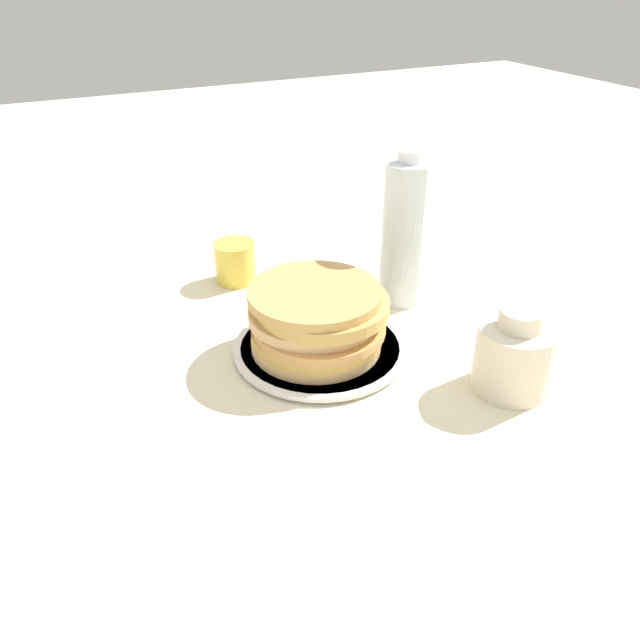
% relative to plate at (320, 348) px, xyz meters
% --- Properties ---
extents(ground_plane, '(4.00, 4.00, 0.00)m').
position_rel_plate_xyz_m(ground_plane, '(-0.01, -0.02, -0.01)').
color(ground_plane, beige).
extents(plate, '(0.25, 0.25, 0.01)m').
position_rel_plate_xyz_m(plate, '(0.00, 0.00, 0.00)').
color(plate, white).
rests_on(plate, ground_plane).
extents(pancake_stack, '(0.20, 0.19, 0.09)m').
position_rel_plate_xyz_m(pancake_stack, '(-0.00, 0.00, 0.05)').
color(pancake_stack, '#DBB074').
rests_on(pancake_stack, plate).
extents(juice_glass, '(0.07, 0.07, 0.07)m').
position_rel_plate_xyz_m(juice_glass, '(0.27, 0.03, 0.03)').
color(juice_glass, yellow).
rests_on(juice_glass, ground_plane).
extents(cream_jug, '(0.10, 0.10, 0.12)m').
position_rel_plate_xyz_m(cream_jug, '(-0.18, -0.19, 0.04)').
color(cream_jug, beige).
rests_on(cream_jug, ground_plane).
extents(water_bottle_near, '(0.07, 0.07, 0.25)m').
position_rel_plate_xyz_m(water_bottle_near, '(0.08, -0.19, 0.11)').
color(water_bottle_near, silver).
rests_on(water_bottle_near, ground_plane).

